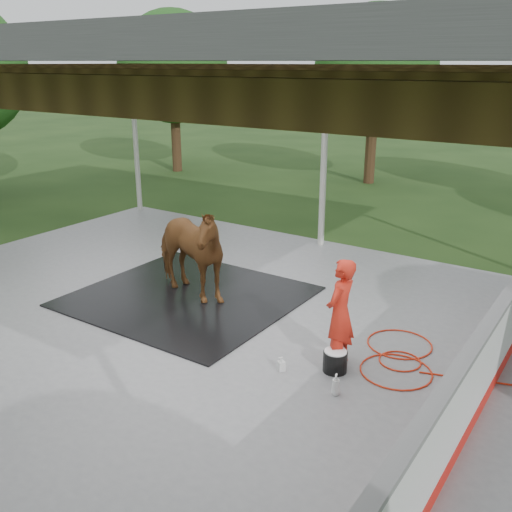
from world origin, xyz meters
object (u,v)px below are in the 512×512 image
Objects in this scene: dasher_board at (482,369)px; handler at (340,313)px; horse at (186,250)px; wash_bucket at (335,361)px.

dasher_board is 5.25× the size of handler.
horse is (-5.10, 0.67, 0.33)m from dasher_board.
handler reaches higher than wash_bucket.
dasher_board is 1.86m from wash_bucket.
dasher_board reaches higher than wash_bucket.
wash_bucket is at bearing 16.09° from handler.
handler is at bearing 105.81° from wash_bucket.
wash_bucket is at bearing -174.80° from dasher_board.
handler is 4.67× the size of wash_bucket.
dasher_board is at bearing 5.20° from wash_bucket.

